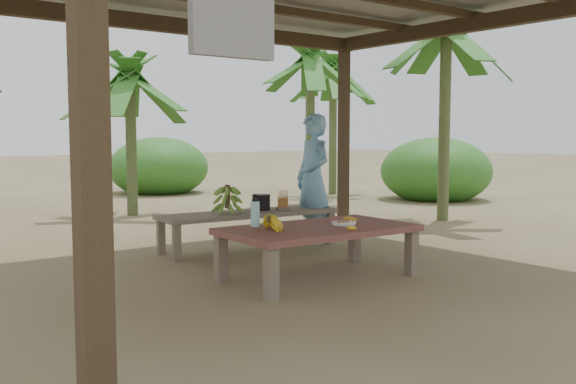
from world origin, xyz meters
TOP-DOWN VIEW (x-y plane):
  - ground at (0.00, 0.00)m, footprint 80.00×80.00m
  - work_table at (0.11, -0.31)m, footprint 1.84×1.07m
  - bench at (0.49, 1.42)m, footprint 2.24×0.79m
  - ripe_banana_bunch at (-0.43, -0.25)m, footprint 0.29×0.26m
  - plate at (0.37, -0.38)m, footprint 0.24×0.24m
  - loose_banana_front at (0.19, -0.68)m, footprint 0.16×0.07m
  - loose_banana_side at (0.60, -0.23)m, footprint 0.13×0.14m
  - water_flask at (-0.37, 0.05)m, footprint 0.08×0.08m
  - green_banana_stalk at (0.20, 1.45)m, footprint 0.33×0.33m
  - cooking_pot at (0.69, 1.46)m, footprint 0.22×0.22m
  - skewer_rack at (0.92, 1.33)m, footprint 0.19×0.10m
  - woman at (1.39, 1.32)m, footprint 0.46×0.64m
  - banana_plant_ne at (4.12, 4.71)m, footprint 1.80×1.80m
  - banana_plant_n at (0.73, 5.36)m, footprint 1.80×1.80m
  - banana_plant_e at (4.41, 1.70)m, footprint 1.80×1.80m
  - banana_plant_far at (6.05, 6.24)m, footprint 1.80×1.80m

SIDE VIEW (x-z plane):
  - ground at x=0.00m, z-range 0.00..0.00m
  - bench at x=0.49m, z-range 0.17..0.62m
  - work_table at x=0.11m, z-range 0.18..0.68m
  - plate at x=0.37m, z-range 0.50..0.54m
  - loose_banana_front at x=0.19m, z-range 0.50..0.54m
  - loose_banana_side at x=0.60m, z-range 0.50..0.54m
  - cooking_pot at x=0.69m, z-range 0.45..0.63m
  - skewer_rack at x=0.92m, z-range 0.45..0.69m
  - ripe_banana_bunch at x=-0.43m, z-range 0.50..0.65m
  - green_banana_stalk at x=0.20m, z-range 0.45..0.80m
  - water_flask at x=-0.37m, z-range 0.47..0.79m
  - woman at x=1.39m, z-range 0.00..1.63m
  - banana_plant_n at x=0.73m, z-range 0.83..3.44m
  - banana_plant_ne at x=4.12m, z-range 1.07..4.17m
  - banana_plant_far at x=6.05m, z-range 1.08..4.22m
  - banana_plant_e at x=4.41m, z-range 1.16..4.47m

